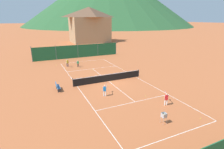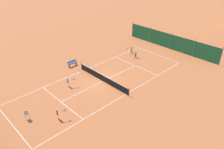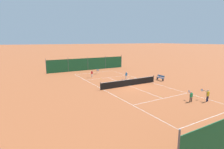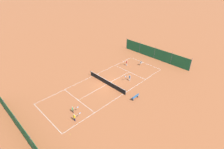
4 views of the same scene
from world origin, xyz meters
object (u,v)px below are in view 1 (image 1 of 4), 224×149
Objects in this scene: player_near_service at (67,62)px; player_near_baseline at (166,98)px; tennis_ball_by_net_left at (146,96)px; tennis_ball_alley_left at (92,70)px; player_far_service at (105,89)px; tennis_ball_far_corner at (112,82)px; player_far_baseline at (78,63)px; ball_hopper at (164,116)px; courtside_bench at (58,87)px; tennis_net at (109,78)px; tennis_ball_mid_court at (56,65)px; tennis_ball_by_net_right at (123,69)px; tennis_ball_service_box at (200,118)px; alpine_chalet at (89,24)px; tennis_ball_near_corner at (67,69)px.

player_near_service is 1.06× the size of player_near_baseline.
tennis_ball_by_net_left is 1.00× the size of tennis_ball_alley_left.
player_far_service reaches higher than player_near_baseline.
tennis_ball_alley_left is at bearing 78.83° from player_far_service.
tennis_ball_far_corner is (-2.00, 7.67, -0.67)m from player_near_baseline.
player_near_service reaches higher than player_far_baseline.
courtside_bench is at bearing 122.46° from ball_hopper.
player_far_service is (-4.39, 4.21, 0.02)m from player_near_baseline.
player_near_service is at bearing 108.46° from tennis_ball_by_net_left.
ball_hopper is at bearing -89.72° from tennis_net.
courtside_bench is (-1.38, -11.53, 0.42)m from tennis_ball_mid_court.
ball_hopper is (-4.20, -14.47, 0.62)m from tennis_ball_by_net_right.
tennis_ball_service_box is (3.22, -11.14, -0.47)m from tennis_net.
tennis_net is 139.09× the size of tennis_ball_mid_court.
alpine_chalet reaches higher than tennis_net.
tennis_ball_mid_court is 31.42m from alpine_chalet.
alpine_chalet is at bearing 79.41° from tennis_ball_by_net_left.
player_near_service is 20.04m from ball_hopper.
player_far_baseline reaches higher than tennis_ball_near_corner.
player_far_baseline is at bearing 120.73° from tennis_ball_alley_left.
tennis_ball_service_box is (3.42, -16.99, 0.00)m from tennis_ball_alley_left.
courtside_bench reaches higher than tennis_ball_alley_left.
tennis_net is 0.71× the size of alpine_chalet.
player_near_service is 10.14m from courtside_bench.
tennis_ball_alley_left is (-0.46, 6.29, 0.00)m from tennis_ball_far_corner.
tennis_ball_alley_left is at bearing 92.00° from tennis_net.
courtside_bench is 0.12× the size of alpine_chalet.
tennis_ball_alley_left is 1.00× the size of tennis_ball_service_box.
ball_hopper is (-0.20, -9.96, 0.62)m from tennis_ball_far_corner.
tennis_net is 139.09× the size of tennis_ball_far_corner.
tennis_ball_by_net_right is (9.22, -7.11, 0.00)m from tennis_ball_mid_court.
player_far_service reaches higher than tennis_ball_far_corner.
tennis_ball_near_corner is 18.79m from ball_hopper.
player_near_baseline is 18.32× the size of tennis_ball_alley_left.
tennis_ball_alley_left is at bearing 45.28° from courtside_bench.
ball_hopper is (1.86, -18.96, -0.00)m from player_far_baseline.
player_far_service is 18.82× the size of tennis_ball_mid_court.
tennis_ball_mid_court is 1.00× the size of tennis_ball_alley_left.
alpine_chalet reaches higher than player_near_service.
tennis_ball_mid_court is 23.77m from tennis_ball_service_box.
tennis_ball_service_box is 0.04× the size of courtside_bench.
tennis_ball_service_box is (5.03, -19.69, -0.62)m from player_far_baseline.
tennis_net is at bearing 119.89° from tennis_ball_far_corner.
player_far_baseline is 16.92× the size of tennis_ball_alley_left.
tennis_ball_mid_court is 1.00× the size of tennis_ball_service_box.
tennis_ball_alley_left is at bearing 90.90° from ball_hopper.
player_near_baseline is 3.18m from ball_hopper.
tennis_ball_far_corner and tennis_ball_alley_left have the same top height.
tennis_ball_service_box is (2.96, -10.69, 0.00)m from tennis_ball_far_corner.
ball_hopper is 11.92m from courtside_bench.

